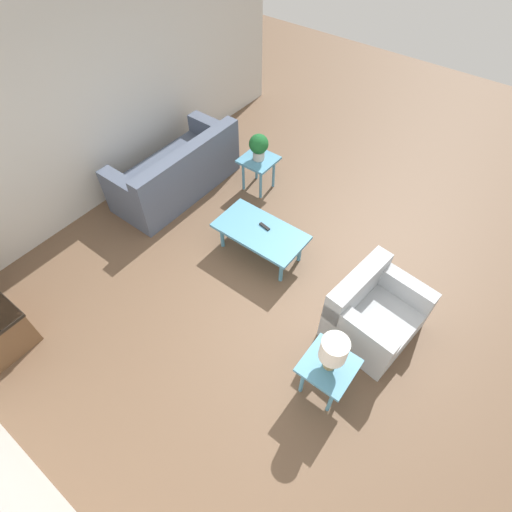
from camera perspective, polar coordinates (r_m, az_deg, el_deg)
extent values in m
plane|color=brown|center=(4.96, 3.58, -4.47)|extent=(14.00, 14.00, 0.00)
cube|color=silver|center=(5.84, -22.63, 19.07)|extent=(0.12, 7.20, 2.70)
cube|color=#4C566B|center=(6.18, -11.31, 11.02)|extent=(0.86, 1.94, 0.45)
cube|color=#4C566B|center=(5.72, -9.61, 13.18)|extent=(0.21, 1.94, 0.41)
cube|color=#4C566B|center=(6.45, -6.17, 17.50)|extent=(0.86, 0.20, 0.27)
cube|color=#4C566B|center=(5.58, -18.19, 9.12)|extent=(0.86, 0.20, 0.27)
cube|color=#A8ADB2|center=(4.65, 16.49, -8.90)|extent=(0.91, 1.02, 0.39)
cube|color=#A8ADB2|center=(4.39, 14.36, -4.06)|extent=(0.31, 0.95, 0.38)
cube|color=#A8ADB2|center=(4.18, 14.55, -10.03)|extent=(0.82, 0.26, 0.24)
cube|color=#A8ADB2|center=(4.62, 19.94, -3.76)|extent=(0.82, 0.26, 0.24)
cube|color=teal|center=(5.00, 0.65, 3.52)|extent=(1.15, 0.62, 0.04)
cylinder|color=teal|center=(5.10, 6.27, 0.85)|extent=(0.05, 0.05, 0.39)
cylinder|color=teal|center=(5.47, -2.04, 5.43)|extent=(0.05, 0.05, 0.39)
cylinder|color=teal|center=(4.87, 3.61, -2.07)|extent=(0.05, 0.05, 0.39)
cylinder|color=teal|center=(5.25, -4.86, 2.89)|extent=(0.05, 0.05, 0.39)
cube|color=teal|center=(5.91, 0.38, 13.58)|extent=(0.48, 0.48, 0.04)
cylinder|color=teal|center=(6.10, 2.53, 11.73)|extent=(0.04, 0.04, 0.50)
cylinder|color=teal|center=(6.25, 0.07, 12.86)|extent=(0.04, 0.04, 0.50)
cylinder|color=teal|center=(5.90, 0.67, 10.20)|extent=(0.04, 0.04, 0.50)
cylinder|color=teal|center=(6.05, -1.82, 11.38)|extent=(0.04, 0.04, 0.50)
cube|color=teal|center=(3.93, 10.36, -15.17)|extent=(0.48, 0.48, 0.04)
cylinder|color=teal|center=(4.22, 12.93, -16.16)|extent=(0.04, 0.04, 0.50)
cylinder|color=teal|center=(4.26, 9.08, -13.94)|extent=(0.04, 0.04, 0.50)
cylinder|color=teal|center=(4.09, 10.64, -19.59)|extent=(0.04, 0.04, 0.50)
cylinder|color=teal|center=(4.13, 6.64, -17.22)|extent=(0.04, 0.04, 0.50)
cylinder|color=#B2ADA3|center=(5.86, 0.38, 14.24)|extent=(0.17, 0.17, 0.13)
sphere|color=#195B28|center=(5.76, 0.39, 15.72)|extent=(0.28, 0.28, 0.28)
cylinder|color=#997F4C|center=(3.83, 10.60, -14.44)|extent=(0.12, 0.12, 0.19)
cylinder|color=white|center=(3.63, 11.10, -12.97)|extent=(0.25, 0.25, 0.24)
cube|color=black|center=(5.01, 1.23, 4.24)|extent=(0.16, 0.07, 0.02)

